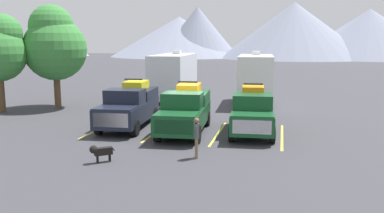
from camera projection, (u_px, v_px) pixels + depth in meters
The scene contains 14 objects.
ground_plane at pixel (188, 131), 21.32m from camera, with size 240.00×240.00×0.00m, color #38383D.
pickup_truck_a at pixel (130, 105), 22.35m from camera, with size 2.51×5.80×2.62m.
pickup_truck_b at pixel (185, 110), 20.98m from camera, with size 2.51×5.93×2.61m.
pickup_truck_c at pixel (252, 111), 20.78m from camera, with size 2.46×5.33×2.53m.
lot_stripe_a at pixel (103, 127), 22.25m from camera, with size 0.12×5.50×0.01m, color gold.
lot_stripe_b at pixel (159, 130), 21.55m from camera, with size 0.12×5.50×0.01m, color gold.
lot_stripe_c at pixel (218, 133), 20.85m from camera, with size 0.12×5.50×0.01m, color gold.
lot_stripe_d at pixel (282, 137), 20.15m from camera, with size 0.12×5.50×0.01m, color gold.
camper_trailer_a at pixel (174, 75), 31.28m from camera, with size 2.89×8.80×4.01m.
camper_trailer_b at pixel (256, 77), 29.99m from camera, with size 2.79×7.28×3.98m.
person_a at pixel (197, 135), 16.32m from camera, with size 0.25×0.36×1.69m.
dog at pixel (100, 151), 15.79m from camera, with size 0.84×0.72×0.73m.
tree_a at pixel (54, 44), 28.16m from camera, with size 4.41×4.41×7.26m.
mountain_ridge at pixel (309, 31), 108.35m from camera, with size 157.43×46.22×17.95m.
Camera 1 is at (4.74, -20.28, 4.79)m, focal length 37.43 mm.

